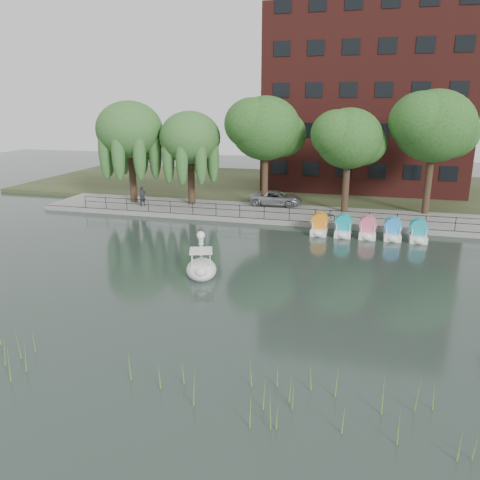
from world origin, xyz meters
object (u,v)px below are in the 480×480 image
at_px(swan_boat, 201,266).
at_px(pedestrian, 142,195).
at_px(bicycle, 324,215).
at_px(minivan, 276,197).

bearing_deg(swan_boat, pedestrian, 107.76).
xyz_separation_m(bicycle, swan_boat, (-5.63, -12.48, -0.40)).
height_order(minivan, bicycle, minivan).
relative_size(pedestrian, swan_boat, 0.64).
bearing_deg(bicycle, pedestrian, 92.65).
height_order(bicycle, swan_boat, swan_boat).
distance_m(minivan, pedestrian, 11.82).
relative_size(bicycle, swan_boat, 0.56).
xyz_separation_m(minivan, bicycle, (4.71, -4.79, -0.23)).
height_order(minivan, swan_boat, swan_boat).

